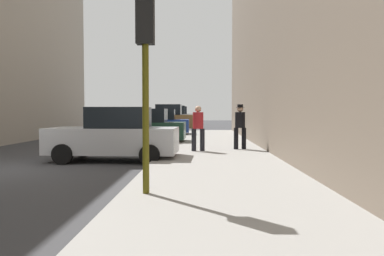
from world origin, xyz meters
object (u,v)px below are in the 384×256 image
parked_dark_green_sedan (144,127)px  parked_blue_sedan (158,123)px  traffic_light (145,50)px  pedestrian_with_fedora (240,124)px  parked_bronze_suv (167,119)px  fire_hydrant (171,145)px  pedestrian_in_red_jacket (198,126)px  parked_white_van (173,118)px  parked_black_suv (177,117)px  parked_silver_sedan (115,135)px

parked_dark_green_sedan → parked_blue_sedan: (0.00, 6.20, 0.00)m
traffic_light → pedestrian_with_fedora: 8.63m
parked_bronze_suv → parked_blue_sedan: bearing=-90.0°
fire_hydrant → pedestrian_in_red_jacket: 1.61m
parked_white_van → parked_black_suv: bearing=90.0°
parked_bronze_suv → pedestrian_in_red_jacket: bearing=-81.0°
pedestrian_in_red_jacket → parked_white_van: bearing=96.5°
traffic_light → pedestrian_in_red_jacket: traffic_light is taller
parked_dark_green_sedan → parked_black_suv: size_ratio=0.91×
fire_hydrant → pedestrian_with_fedora: (2.61, 1.91, 0.64)m
parked_silver_sedan → pedestrian_in_red_jacket: size_ratio=2.49×
parked_white_van → fire_hydrant: size_ratio=6.62×
parked_blue_sedan → pedestrian_in_red_jacket: bearing=-75.9°
pedestrian_with_fedora → pedestrian_in_red_jacket: bearing=-155.7°
parked_white_van → pedestrian_with_fedora: (4.41, -23.47, 0.10)m
parked_silver_sedan → parked_dark_green_sedan: size_ratio=1.00×
parked_dark_green_sedan → parked_black_suv: parked_black_suv is taller
pedestrian_in_red_jacket → traffic_light: bearing=-97.0°
parked_silver_sedan → parked_bronze_suv: bearing=90.0°
parked_white_van → traffic_light: size_ratio=1.29×
parked_bronze_suv → fire_hydrant: 18.63m
parked_silver_sedan → parked_dark_green_sedan: same height
parked_white_van → pedestrian_in_red_jacket: 24.38m
parked_black_suv → parked_silver_sedan: bearing=-90.0°
parked_dark_green_sedan → parked_bronze_suv: size_ratio=0.91×
parked_white_van → fire_hydrant: (1.80, -25.38, -0.54)m
parked_blue_sedan → pedestrian_in_red_jacket: pedestrian_in_red_jacket is taller
parked_dark_green_sedan → parked_bronze_suv: (-0.00, 12.65, 0.18)m
parked_dark_green_sedan → fire_hydrant: size_ratio=6.02×
parked_dark_green_sedan → parked_white_van: 19.49m
parked_blue_sedan → traffic_light: size_ratio=1.18×
parked_silver_sedan → parked_white_van: parked_white_van is taller
parked_white_van → pedestrian_in_red_jacket: size_ratio=2.72×
fire_hydrant → parked_blue_sedan: bearing=98.5°
parked_silver_sedan → fire_hydrant: 1.94m
parked_dark_green_sedan → traffic_light: (1.85, -12.06, 1.91)m
fire_hydrant → parked_dark_green_sedan: bearing=107.0°
parked_bronze_suv → pedestrian_with_fedora: size_ratio=2.62×
parked_bronze_suv → pedestrian_with_fedora: 17.20m
parked_blue_sedan → parked_silver_sedan: bearing=-90.0°
parked_dark_green_sedan → pedestrian_in_red_jacket: size_ratio=2.48×
parked_dark_green_sedan → fire_hydrant: parked_dark_green_sedan is taller
parked_white_van → fire_hydrant: 25.45m
fire_hydrant → traffic_light: traffic_light is taller
parked_dark_green_sedan → parked_white_van: parked_white_van is taller
parked_bronze_suv → pedestrian_in_red_jacket: parked_bronze_suv is taller
parked_white_van → parked_black_suv: 5.91m
parked_blue_sedan → parked_black_suv: 19.21m
parked_dark_green_sedan → pedestrian_in_red_jacket: bearing=-59.8°
parked_white_van → pedestrian_in_red_jacket: bearing=-83.5°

